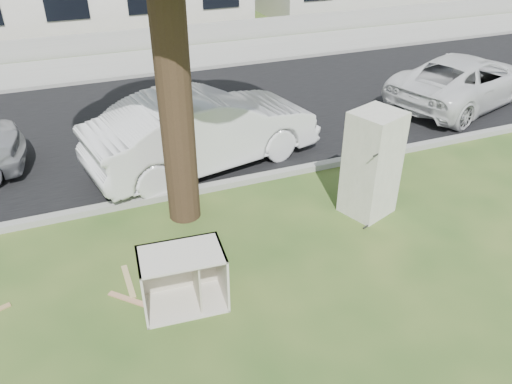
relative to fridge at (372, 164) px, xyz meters
name	(u,v)px	position (x,y,z in m)	size (l,w,h in m)	color
ground	(243,273)	(-2.60, -0.78, -0.92)	(120.00, 120.00, 0.00)	#284B1B
road	(157,122)	(-2.60, 5.22, -0.92)	(120.00, 7.00, 0.01)	black
kerb_near	(197,192)	(-2.60, 1.67, -0.92)	(120.00, 0.18, 0.12)	gray
kerb_far	(133,78)	(-2.60, 8.77, -0.92)	(120.00, 0.18, 0.12)	gray
sidewalk	(125,64)	(-2.60, 10.22, -0.92)	(120.00, 2.80, 0.01)	gray
low_wall	(116,42)	(-2.60, 11.82, -0.57)	(120.00, 0.15, 0.70)	gray
fridge	(372,164)	(0.00, 0.00, 0.00)	(0.76, 0.70, 1.84)	beige
cabinet	(183,279)	(-3.55, -1.09, -0.49)	(1.10, 0.68, 0.86)	silver
plank_b	(134,301)	(-4.20, -0.79, -0.91)	(0.81, 0.08, 0.02)	tan
plank_c	(128,281)	(-4.20, -0.36, -0.91)	(0.74, 0.08, 0.02)	tan
car_center	(204,129)	(-2.12, 2.72, -0.15)	(1.63, 4.68, 1.54)	silver
car_right	(466,80)	(5.12, 3.50, -0.29)	(2.11, 4.57, 1.27)	silver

